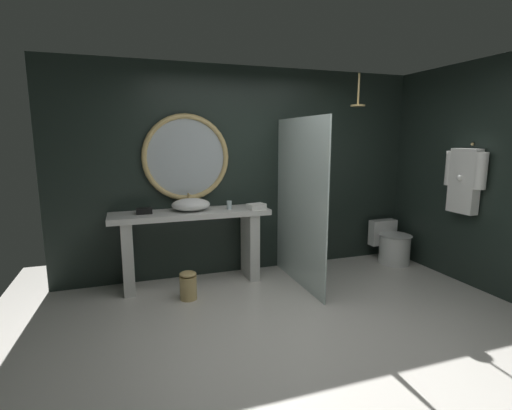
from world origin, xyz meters
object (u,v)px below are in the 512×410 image
at_px(tumbler_cup, 229,205).
at_px(waste_bin, 188,285).
at_px(hanging_bathrobe, 465,177).
at_px(folded_hand_towel, 256,206).
at_px(tissue_box, 144,211).
at_px(toilet, 392,245).
at_px(vessel_sink, 191,205).
at_px(rain_shower_head, 358,101).
at_px(round_wall_mirror, 186,158).

xyz_separation_m(tumbler_cup, waste_bin, (-0.58, -0.41, -0.78)).
height_order(hanging_bathrobe, waste_bin, hanging_bathrobe).
distance_m(waste_bin, folded_hand_towel, 1.20).
distance_m(tissue_box, folded_hand_towel, 1.29).
relative_size(toilet, waste_bin, 1.87).
bearing_deg(vessel_sink, waste_bin, -105.79).
height_order(tumbler_cup, folded_hand_towel, tumbler_cup).
xyz_separation_m(tumbler_cup, rain_shower_head, (1.59, -0.20, 1.23)).
xyz_separation_m(vessel_sink, waste_bin, (-0.13, -0.45, -0.80)).
bearing_deg(toilet, round_wall_mirror, 173.10).
bearing_deg(round_wall_mirror, waste_bin, -100.54).
relative_size(tissue_box, waste_bin, 0.56).
bearing_deg(tissue_box, round_wall_mirror, 21.51).
xyz_separation_m(rain_shower_head, waste_bin, (-2.17, -0.20, -2.01)).
relative_size(rain_shower_head, toilet, 0.67).
height_order(rain_shower_head, waste_bin, rain_shower_head).
bearing_deg(waste_bin, round_wall_mirror, 79.46).
bearing_deg(hanging_bathrobe, rain_shower_head, 141.54).
height_order(hanging_bathrobe, folded_hand_towel, hanging_bathrobe).
bearing_deg(round_wall_mirror, rain_shower_head, -12.57).
bearing_deg(tissue_box, tumbler_cup, -2.62).
relative_size(tissue_box, round_wall_mirror, 0.17).
height_order(toilet, waste_bin, toilet).
relative_size(rain_shower_head, hanging_bathrobe, 0.48).
distance_m(round_wall_mirror, rain_shower_head, 2.20).
xyz_separation_m(tissue_box, toilet, (3.30, -0.13, -0.67)).
relative_size(tumbler_cup, tissue_box, 0.58).
bearing_deg(rain_shower_head, hanging_bathrobe, -38.46).
bearing_deg(waste_bin, tissue_box, 131.66).
height_order(round_wall_mirror, rain_shower_head, rain_shower_head).
relative_size(hanging_bathrobe, folded_hand_towel, 3.96).
distance_m(round_wall_mirror, waste_bin, 1.50).
relative_size(vessel_sink, folded_hand_towel, 2.18).
xyz_separation_m(tissue_box, rain_shower_head, (2.57, -0.25, 1.25)).
bearing_deg(folded_hand_towel, tissue_box, 173.06).
distance_m(hanging_bathrobe, folded_hand_towel, 2.44).
bearing_deg(vessel_sink, hanging_bathrobe, -18.67).
distance_m(rain_shower_head, waste_bin, 2.96).
xyz_separation_m(tissue_box, folded_hand_towel, (1.28, -0.16, 0.00)).
bearing_deg(round_wall_mirror, folded_hand_towel, -25.49).
xyz_separation_m(tumbler_cup, toilet, (2.33, -0.09, -0.69)).
distance_m(toilet, waste_bin, 2.92).
distance_m(round_wall_mirror, folded_hand_towel, 1.02).
bearing_deg(tumbler_cup, folded_hand_towel, -20.10).
bearing_deg(round_wall_mirror, hanging_bathrobe, -22.12).
bearing_deg(rain_shower_head, waste_bin, -174.71).
xyz_separation_m(vessel_sink, tumbler_cup, (0.45, -0.04, -0.02)).
distance_m(rain_shower_head, toilet, 2.06).
height_order(toilet, folded_hand_towel, folded_hand_towel).
height_order(tissue_box, rain_shower_head, rain_shower_head).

